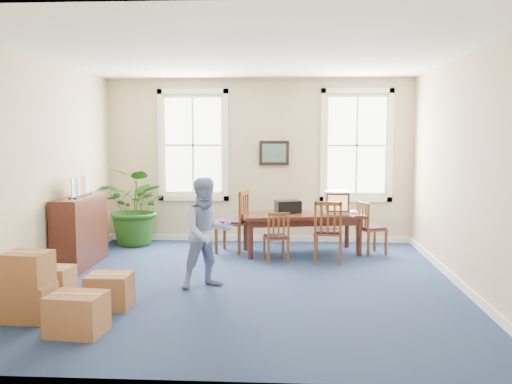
# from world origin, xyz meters

# --- Properties ---
(floor) EXTENTS (6.50, 6.50, 0.00)m
(floor) POSITION_xyz_m (0.00, 0.00, 0.00)
(floor) COLOR navy
(floor) RESTS_ON ground
(ceiling) EXTENTS (6.50, 6.50, 0.00)m
(ceiling) POSITION_xyz_m (0.00, 0.00, 3.20)
(ceiling) COLOR white
(ceiling) RESTS_ON ground
(wall_back) EXTENTS (6.50, 0.00, 6.50)m
(wall_back) POSITION_xyz_m (0.00, 3.25, 1.60)
(wall_back) COLOR tan
(wall_back) RESTS_ON ground
(wall_front) EXTENTS (6.50, 0.00, 6.50)m
(wall_front) POSITION_xyz_m (0.00, -3.25, 1.60)
(wall_front) COLOR tan
(wall_front) RESTS_ON ground
(wall_left) EXTENTS (0.00, 6.50, 6.50)m
(wall_left) POSITION_xyz_m (-3.00, 0.00, 1.60)
(wall_left) COLOR tan
(wall_left) RESTS_ON ground
(wall_right) EXTENTS (0.00, 6.50, 6.50)m
(wall_right) POSITION_xyz_m (3.00, 0.00, 1.60)
(wall_right) COLOR tan
(wall_right) RESTS_ON ground
(baseboard_back) EXTENTS (6.00, 0.04, 0.12)m
(baseboard_back) POSITION_xyz_m (0.00, 3.22, 0.06)
(baseboard_back) COLOR white
(baseboard_back) RESTS_ON ground
(baseboard_left) EXTENTS (0.04, 6.50, 0.12)m
(baseboard_left) POSITION_xyz_m (-2.97, 0.00, 0.06)
(baseboard_left) COLOR white
(baseboard_left) RESTS_ON ground
(baseboard_right) EXTENTS (0.04, 6.50, 0.12)m
(baseboard_right) POSITION_xyz_m (2.97, 0.00, 0.06)
(baseboard_right) COLOR white
(baseboard_right) RESTS_ON ground
(window_left) EXTENTS (1.40, 0.12, 2.20)m
(window_left) POSITION_xyz_m (-1.30, 3.23, 1.90)
(window_left) COLOR white
(window_left) RESTS_ON ground
(window_right) EXTENTS (1.40, 0.12, 2.20)m
(window_right) POSITION_xyz_m (1.90, 3.23, 1.90)
(window_right) COLOR white
(window_right) RESTS_ON ground
(wall_picture) EXTENTS (0.58, 0.06, 0.48)m
(wall_picture) POSITION_xyz_m (0.30, 3.20, 1.75)
(wall_picture) COLOR black
(wall_picture) RESTS_ON ground
(conference_table) EXTENTS (2.26, 1.35, 0.72)m
(conference_table) POSITION_xyz_m (0.82, 2.13, 0.36)
(conference_table) COLOR #431C15
(conference_table) RESTS_ON ground
(crt_tv) EXTENTS (0.44, 0.48, 0.40)m
(crt_tv) POSITION_xyz_m (1.44, 2.18, 0.92)
(crt_tv) COLOR #B7B7BC
(crt_tv) RESTS_ON conference_table
(game_console) EXTENTS (0.18, 0.21, 0.05)m
(game_console) POSITION_xyz_m (1.73, 2.13, 0.74)
(game_console) COLOR white
(game_console) RESTS_ON conference_table
(equipment_bag) EXTENTS (0.50, 0.40, 0.22)m
(equipment_bag) POSITION_xyz_m (0.58, 2.18, 0.83)
(equipment_bag) COLOR black
(equipment_bag) RESTS_ON conference_table
(chair_near_left) EXTENTS (0.47, 0.47, 0.85)m
(chair_near_left) POSITION_xyz_m (0.39, 1.41, 0.42)
(chair_near_left) COLOR brown
(chair_near_left) RESTS_ON ground
(chair_near_right) EXTENTS (0.51, 0.51, 1.04)m
(chair_near_right) POSITION_xyz_m (1.25, 1.41, 0.52)
(chair_near_right) COLOR brown
(chair_near_right) RESTS_ON ground
(chair_end_left) EXTENTS (0.60, 0.60, 1.11)m
(chair_end_left) POSITION_xyz_m (-0.43, 2.13, 0.56)
(chair_end_left) COLOR brown
(chair_end_left) RESTS_ON ground
(chair_end_right) EXTENTS (0.56, 0.56, 0.93)m
(chair_end_right) POSITION_xyz_m (2.07, 2.13, 0.47)
(chair_end_right) COLOR brown
(chair_end_right) RESTS_ON ground
(man) EXTENTS (0.93, 0.86, 1.53)m
(man) POSITION_xyz_m (-0.53, -0.23, 0.77)
(man) COLOR #7F95C8
(man) RESTS_ON ground
(credenza) EXTENTS (0.42, 1.48, 1.16)m
(credenza) POSITION_xyz_m (-2.75, 0.91, 0.58)
(credenza) COLOR #431C15
(credenza) RESTS_ON ground
(brochure_rack) EXTENTS (0.18, 0.77, 0.34)m
(brochure_rack) POSITION_xyz_m (-2.73, 0.91, 1.33)
(brochure_rack) COLOR #99999E
(brochure_rack) RESTS_ON credenza
(potted_plant) EXTENTS (1.69, 1.60, 1.48)m
(potted_plant) POSITION_xyz_m (-2.29, 2.66, 0.74)
(potted_plant) COLOR #1B4811
(potted_plant) RESTS_ON ground
(cardboard_boxes) EXTENTS (1.53, 1.53, 0.83)m
(cardboard_boxes) POSITION_xyz_m (-2.16, -1.65, 0.42)
(cardboard_boxes) COLOR #99623C
(cardboard_boxes) RESTS_ON ground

